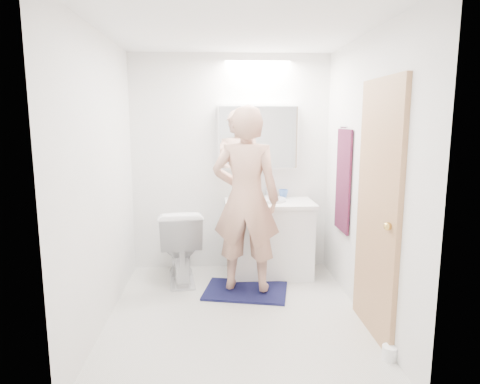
{
  "coord_description": "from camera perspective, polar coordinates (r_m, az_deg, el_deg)",
  "views": [
    {
      "loc": [
        -0.16,
        -3.47,
        1.69
      ],
      "look_at": [
        0.05,
        0.25,
        1.05
      ],
      "focal_mm": 31.58,
      "sensor_mm": 36.0,
      "label": 1
    }
  ],
  "objects": [
    {
      "name": "floor",
      "position": [
        3.86,
        -0.55,
        -16.21
      ],
      "size": [
        2.5,
        2.5,
        0.0
      ],
      "primitive_type": "plane",
      "color": "silver",
      "rests_on": "ground"
    },
    {
      "name": "ceiling",
      "position": [
        3.54,
        -0.62,
        21.32
      ],
      "size": [
        2.5,
        2.5,
        0.0
      ],
      "primitive_type": "plane",
      "rotation": [
        3.14,
        0.0,
        0.0
      ],
      "color": "white",
      "rests_on": "floor"
    },
    {
      "name": "wall_back",
      "position": [
        4.74,
        -1.29,
        3.83
      ],
      "size": [
        2.5,
        0.0,
        2.5
      ],
      "primitive_type": "plane",
      "rotation": [
        1.57,
        0.0,
        0.0
      ],
      "color": "white",
      "rests_on": "floor"
    },
    {
      "name": "wall_front",
      "position": [
        2.28,
        0.89,
        -2.71
      ],
      "size": [
        2.5,
        0.0,
        2.5
      ],
      "primitive_type": "plane",
      "rotation": [
        -1.57,
        0.0,
        0.0
      ],
      "color": "white",
      "rests_on": "floor"
    },
    {
      "name": "wall_left",
      "position": [
        3.62,
        -18.24,
        1.49
      ],
      "size": [
        0.0,
        2.5,
        2.5
      ],
      "primitive_type": "plane",
      "rotation": [
        1.57,
        0.0,
        1.57
      ],
      "color": "white",
      "rests_on": "floor"
    },
    {
      "name": "wall_right",
      "position": [
        3.72,
        16.6,
        1.78
      ],
      "size": [
        0.0,
        2.5,
        2.5
      ],
      "primitive_type": "plane",
      "rotation": [
        1.57,
        0.0,
        -1.57
      ],
      "color": "white",
      "rests_on": "floor"
    },
    {
      "name": "vanity_cabinet",
      "position": [
        4.65,
        3.93,
        -6.48
      ],
      "size": [
        0.9,
        0.55,
        0.78
      ],
      "primitive_type": "cube",
      "color": "white",
      "rests_on": "floor"
    },
    {
      "name": "countertop",
      "position": [
        4.56,
        3.99,
        -1.53
      ],
      "size": [
        0.95,
        0.58,
        0.04
      ],
      "primitive_type": "cube",
      "color": "white",
      "rests_on": "vanity_cabinet"
    },
    {
      "name": "sink_basin",
      "position": [
        4.58,
        3.95,
        -1.02
      ],
      "size": [
        0.36,
        0.36,
        0.03
      ],
      "primitive_type": "cylinder",
      "color": "silver",
      "rests_on": "countertop"
    },
    {
      "name": "faucet",
      "position": [
        4.75,
        3.67,
        0.18
      ],
      "size": [
        0.02,
        0.02,
        0.16
      ],
      "primitive_type": "cylinder",
      "color": "silver",
      "rests_on": "countertop"
    },
    {
      "name": "medicine_cabinet",
      "position": [
        4.67,
        2.44,
        7.42
      ],
      "size": [
        0.88,
        0.14,
        0.7
      ],
      "primitive_type": "cube",
      "color": "white",
      "rests_on": "wall_back"
    },
    {
      "name": "mirror_panel",
      "position": [
        4.59,
        2.53,
        7.38
      ],
      "size": [
        0.84,
        0.01,
        0.66
      ],
      "primitive_type": "cube",
      "color": "silver",
      "rests_on": "medicine_cabinet"
    },
    {
      "name": "toilet",
      "position": [
        4.52,
        -8.09,
        -7.0
      ],
      "size": [
        0.53,
        0.82,
        0.79
      ],
      "primitive_type": "imported",
      "rotation": [
        0.0,
        0.0,
        3.27
      ],
      "color": "white",
      "rests_on": "floor"
    },
    {
      "name": "bath_rug",
      "position": [
        4.3,
        0.77,
        -13.21
      ],
      "size": [
        0.89,
        0.7,
        0.02
      ],
      "primitive_type": "cube",
      "rotation": [
        0.0,
        0.0,
        -0.2
      ],
      "color": "#12133A",
      "rests_on": "floor"
    },
    {
      "name": "person",
      "position": [
        4.03,
        0.8,
        -1.01
      ],
      "size": [
        0.72,
        0.55,
        1.78
      ],
      "primitive_type": "imported",
      "rotation": [
        0.0,
        0.0,
        2.94
      ],
      "color": "tan",
      "rests_on": "bath_rug"
    },
    {
      "name": "door",
      "position": [
        3.42,
        18.09,
        -2.36
      ],
      "size": [
        0.04,
        0.8,
        2.0
      ],
      "primitive_type": "cube",
      "color": "tan",
      "rests_on": "wall_right"
    },
    {
      "name": "door_knob",
      "position": [
        3.15,
        19.33,
        -4.4
      ],
      "size": [
        0.06,
        0.06,
        0.06
      ],
      "primitive_type": "sphere",
      "color": "gold",
      "rests_on": "door"
    },
    {
      "name": "towel",
      "position": [
        4.24,
        13.76,
        1.49
      ],
      "size": [
        0.02,
        0.42,
        1.0
      ],
      "primitive_type": "cube",
      "color": "#101534",
      "rests_on": "wall_right"
    },
    {
      "name": "towel_hook",
      "position": [
        4.2,
        13.88,
        8.53
      ],
      "size": [
        0.07,
        0.02,
        0.02
      ],
      "primitive_type": "cylinder",
      "rotation": [
        0.0,
        1.57,
        0.0
      ],
      "color": "silver",
      "rests_on": "wall_right"
    },
    {
      "name": "soap_bottle_a",
      "position": [
        4.65,
        -0.46,
        0.39
      ],
      "size": [
        0.09,
        0.09,
        0.23
      ],
      "primitive_type": "imported",
      "rotation": [
        0.0,
        0.0,
        -0.01
      ],
      "color": "#CFCA86",
      "rests_on": "countertop"
    },
    {
      "name": "soap_bottle_b",
      "position": [
        4.7,
        2.06,
        0.22
      ],
      "size": [
        0.11,
        0.11,
        0.18
      ],
      "primitive_type": "imported",
      "rotation": [
        0.0,
        0.0,
        -0.41
      ],
      "color": "#5089AD",
      "rests_on": "countertop"
    },
    {
      "name": "toothbrush_cup",
      "position": [
        4.72,
        5.87,
        -0.28
      ],
      "size": [
        0.14,
        0.14,
        0.1
      ],
      "primitive_type": "imported",
      "rotation": [
        0.0,
        0.0,
        0.44
      ],
      "color": "#3E6ABC",
      "rests_on": "countertop"
    },
    {
      "name": "toilet_paper_roll",
      "position": [
        3.39,
        19.59,
        -19.79
      ],
      "size": [
        0.11,
        0.11,
        0.1
      ],
      "primitive_type": "cylinder",
      "color": "white",
      "rests_on": "floor"
    }
  ]
}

